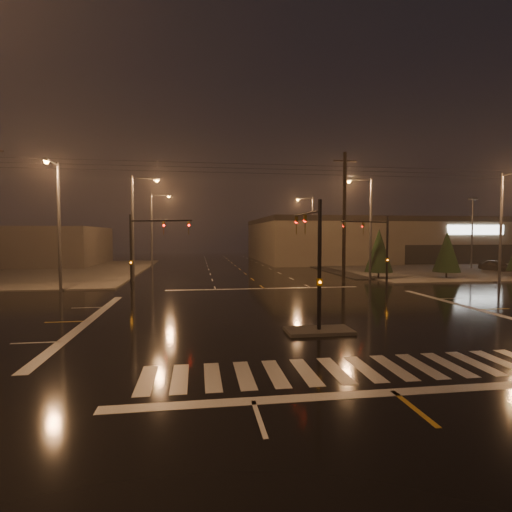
% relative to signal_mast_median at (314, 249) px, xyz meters
% --- Properties ---
extents(ground, '(140.00, 140.00, 0.00)m').
position_rel_signal_mast_median_xyz_m(ground, '(-0.00, 3.07, -3.75)').
color(ground, black).
rests_on(ground, ground).
extents(sidewalk_ne, '(36.00, 36.00, 0.12)m').
position_rel_signal_mast_median_xyz_m(sidewalk_ne, '(30.00, 33.07, -3.69)').
color(sidewalk_ne, '#403D39').
rests_on(sidewalk_ne, ground).
extents(median_island, '(3.00, 1.60, 0.15)m').
position_rel_signal_mast_median_xyz_m(median_island, '(-0.00, -0.93, -3.68)').
color(median_island, '#403D39').
rests_on(median_island, ground).
extents(crosswalk, '(15.00, 2.60, 0.01)m').
position_rel_signal_mast_median_xyz_m(crosswalk, '(-0.00, -5.93, -3.75)').
color(crosswalk, beige).
rests_on(crosswalk, ground).
extents(stop_bar_near, '(16.00, 0.50, 0.01)m').
position_rel_signal_mast_median_xyz_m(stop_bar_near, '(-0.00, -7.93, -3.75)').
color(stop_bar_near, beige).
rests_on(stop_bar_near, ground).
extents(stop_bar_far, '(16.00, 0.50, 0.01)m').
position_rel_signal_mast_median_xyz_m(stop_bar_far, '(-0.00, 14.07, -3.75)').
color(stop_bar_far, beige).
rests_on(stop_bar_far, ground).
extents(parking_lot, '(50.00, 24.00, 0.08)m').
position_rel_signal_mast_median_xyz_m(parking_lot, '(35.00, 31.07, -3.71)').
color(parking_lot, black).
rests_on(parking_lot, ground).
extents(retail_building, '(60.20, 28.30, 7.20)m').
position_rel_signal_mast_median_xyz_m(retail_building, '(35.00, 49.06, 0.09)').
color(retail_building, '#695A4B').
rests_on(retail_building, ground).
extents(signal_mast_median, '(0.25, 4.59, 6.00)m').
position_rel_signal_mast_median_xyz_m(signal_mast_median, '(0.00, 0.00, 0.00)').
color(signal_mast_median, black).
rests_on(signal_mast_median, ground).
extents(signal_mast_ne, '(4.84, 1.86, 6.00)m').
position_rel_signal_mast_median_xyz_m(signal_mast_ne, '(9.50, 13.21, 0.04)').
color(signal_mast_ne, black).
rests_on(signal_mast_ne, ground).
extents(signal_mast_nw, '(4.84, 1.86, 6.00)m').
position_rel_signal_mast_median_xyz_m(signal_mast_nw, '(-9.50, 13.21, 0.04)').
color(signal_mast_nw, black).
rests_on(signal_mast_nw, ground).
extents(streetlight_1, '(2.77, 0.32, 10.00)m').
position_rel_signal_mast_median_xyz_m(streetlight_1, '(-11.18, 21.07, 2.05)').
color(streetlight_1, '#38383A').
rests_on(streetlight_1, ground).
extents(streetlight_2, '(2.77, 0.32, 10.00)m').
position_rel_signal_mast_median_xyz_m(streetlight_2, '(-11.18, 37.07, 2.05)').
color(streetlight_2, '#38383A').
rests_on(streetlight_2, ground).
extents(streetlight_3, '(2.77, 0.32, 10.00)m').
position_rel_signal_mast_median_xyz_m(streetlight_3, '(11.18, 19.07, 2.05)').
color(streetlight_3, '#38383A').
rests_on(streetlight_3, ground).
extents(streetlight_4, '(2.77, 0.32, 10.00)m').
position_rel_signal_mast_median_xyz_m(streetlight_4, '(11.18, 39.07, 2.05)').
color(streetlight_4, '#38383A').
rests_on(streetlight_4, ground).
extents(streetlight_5, '(0.32, 2.77, 10.00)m').
position_rel_signal_mast_median_xyz_m(streetlight_5, '(-16.00, 14.26, 2.05)').
color(streetlight_5, '#38383A').
rests_on(streetlight_5, ground).
extents(streetlight_6, '(0.32, 2.77, 10.00)m').
position_rel_signal_mast_median_xyz_m(streetlight_6, '(22.00, 14.26, 2.05)').
color(streetlight_6, '#38383A').
rests_on(streetlight_6, ground).
extents(utility_pole_1, '(2.20, 0.32, 12.00)m').
position_rel_signal_mast_median_xyz_m(utility_pole_1, '(8.00, 17.07, 2.38)').
color(utility_pole_1, black).
rests_on(utility_pole_1, ground).
extents(conifer_0, '(2.77, 2.77, 5.03)m').
position_rel_signal_mast_median_xyz_m(conifer_0, '(12.67, 19.65, -0.89)').
color(conifer_0, black).
rests_on(conifer_0, ground).
extents(conifer_1, '(2.66, 2.66, 4.86)m').
position_rel_signal_mast_median_xyz_m(conifer_1, '(19.51, 18.74, -0.98)').
color(conifer_1, black).
rests_on(conifer_1, ground).
extents(car_parked, '(2.52, 4.48, 1.44)m').
position_rel_signal_mast_median_xyz_m(car_parked, '(30.55, 25.23, -3.03)').
color(car_parked, black).
rests_on(car_parked, ground).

